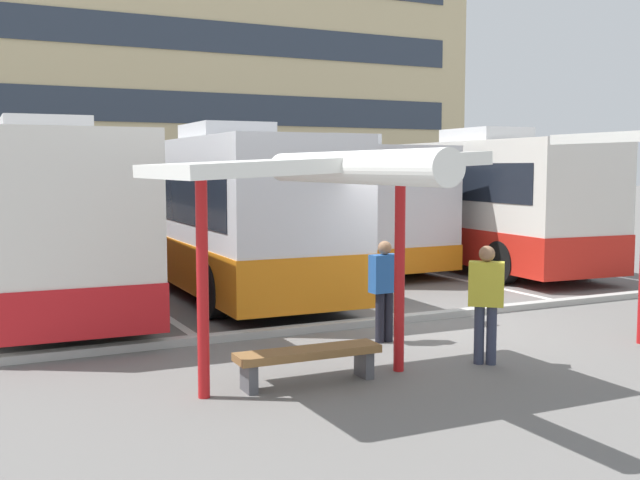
{
  "coord_description": "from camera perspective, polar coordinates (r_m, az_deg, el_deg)",
  "views": [
    {
      "loc": [
        -7.34,
        -10.83,
        2.71
      ],
      "look_at": [
        -0.81,
        2.39,
        1.3
      ],
      "focal_mm": 43.18,
      "sensor_mm": 36.0,
      "label": 1
    }
  ],
  "objects": [
    {
      "name": "ground_plane",
      "position": [
        13.36,
        7.71,
        -6.28
      ],
      "size": [
        160.0,
        160.0,
        0.0
      ],
      "primitive_type": "plane",
      "color": "slate"
    },
    {
      "name": "terminal_building",
      "position": [
        45.01,
        -17.03,
        11.29
      ],
      "size": [
        43.94,
        10.13,
        17.63
      ],
      "color": "#D1BC8C",
      "rests_on": "ground"
    },
    {
      "name": "coach_bus_0",
      "position": [
        17.08,
        -19.97,
        1.7
      ],
      "size": [
        2.97,
        11.97,
        3.63
      ],
      "color": "silver",
      "rests_on": "ground"
    },
    {
      "name": "coach_bus_1",
      "position": [
        18.21,
        -8.37,
        2.1
      ],
      "size": [
        2.89,
        11.98,
        3.62
      ],
      "color": "silver",
      "rests_on": "ground"
    },
    {
      "name": "coach_bus_2",
      "position": [
        21.9,
        -0.5,
        2.74
      ],
      "size": [
        2.95,
        10.24,
        3.56
      ],
      "color": "silver",
      "rests_on": "ground"
    },
    {
      "name": "coach_bus_3",
      "position": [
        21.85,
        10.07,
        2.73
      ],
      "size": [
        3.18,
        10.86,
        3.69
      ],
      "color": "silver",
      "rests_on": "ground"
    },
    {
      "name": "lane_stripe_1",
      "position": [
        18.86,
        -15.12,
        -2.97
      ],
      "size": [
        0.16,
        14.0,
        0.01
      ],
      "primitive_type": "cube",
      "color": "white",
      "rests_on": "ground"
    },
    {
      "name": "lane_stripe_2",
      "position": [
        19.92,
        -4.42,
        -2.35
      ],
      "size": [
        0.16,
        14.0,
        0.01
      ],
      "primitive_type": "cube",
      "color": "white",
      "rests_on": "ground"
    },
    {
      "name": "lane_stripe_3",
      "position": [
        21.59,
        4.91,
        -1.74
      ],
      "size": [
        0.16,
        14.0,
        0.01
      ],
      "primitive_type": "cube",
      "color": "white",
      "rests_on": "ground"
    },
    {
      "name": "lane_stripe_4",
      "position": [
        23.76,
        12.72,
        -1.2
      ],
      "size": [
        0.16,
        14.0,
        0.01
      ],
      "primitive_type": "cube",
      "color": "white",
      "rests_on": "ground"
    },
    {
      "name": "waiting_shelter_0",
      "position": [
        9.2,
        -0.29,
        5.11
      ],
      "size": [
        3.69,
        4.17,
        2.89
      ],
      "color": "red",
      "rests_on": "ground"
    },
    {
      "name": "bench_0",
      "position": [
        9.69,
        -0.86,
        -8.68
      ],
      "size": [
        1.88,
        0.46,
        0.45
      ],
      "color": "brown",
      "rests_on": "ground"
    },
    {
      "name": "platform_kerb",
      "position": [
        13.67,
        6.8,
        -5.74
      ],
      "size": [
        44.0,
        0.24,
        0.12
      ],
      "primitive_type": "cube",
      "color": "#ADADA8",
      "rests_on": "ground"
    },
    {
      "name": "waiting_passenger_0",
      "position": [
        10.76,
        12.21,
        -4.1
      ],
      "size": [
        0.5,
        0.47,
        1.64
      ],
      "color": "#33384C",
      "rests_on": "ground"
    },
    {
      "name": "waiting_passenger_1",
      "position": [
        11.88,
        4.8,
        -3.32
      ],
      "size": [
        0.46,
        0.24,
        1.58
      ],
      "color": "black",
      "rests_on": "ground"
    }
  ]
}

